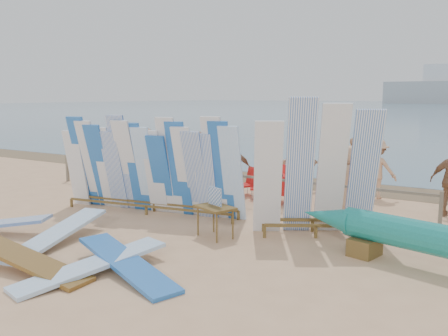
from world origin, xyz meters
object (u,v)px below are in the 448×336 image
Objects in this scene: beach_chair_left at (247,187)px; beach_chair_right at (259,190)px; side_surfboard_rack at (317,174)px; flat_board_a at (57,244)px; vendor_table at (215,221)px; beachgoer_5 at (298,166)px; beachgoer_4 at (235,169)px; beachgoer_8 at (340,175)px; beachgoer_11 at (147,148)px; flat_board_b at (92,274)px; beachgoer_7 at (356,166)px; beachgoer_0 at (124,157)px; beachgoer_6 at (349,179)px; stroller at (284,188)px; beachgoer_3 at (208,151)px; beachgoer_2 at (198,158)px; flat_board_c at (27,271)px; flat_board_d at (127,273)px; main_surfboard_rack at (150,170)px; beachgoer_9 at (377,169)px.

beach_chair_right is (0.56, -0.27, 0.01)m from beach_chair_left.
side_surfboard_rack is 1.10× the size of flat_board_a.
vendor_table is 5.55m from beachgoer_5.
beachgoer_8 is (3.01, 0.59, 0.00)m from beachgoer_4.
beach_chair_left is at bearing 62.05° from beachgoer_8.
beach_chair_left is 0.51× the size of beachgoer_11.
flat_board_b is 9.01m from beachgoer_7.
beachgoer_11 reaches higher than beach_chair_right.
beachgoer_0 reaches higher than beachgoer_6.
stroller reaches higher than flat_board_b.
vendor_table is 6.06m from beachgoer_7.
beachgoer_3 is at bearing -79.42° from beachgoer_4.
beachgoer_7 reaches higher than flat_board_b.
side_surfboard_rack is 1.69× the size of beachgoer_3.
beachgoer_8 is at bearing -3.10° from beachgoer_2.
vendor_table is 0.40× the size of flat_board_b.
stroller is 0.60× the size of beachgoer_6.
stroller is 3.76m from beachgoer_2.
beachgoer_3 reaches higher than stroller.
beachgoer_4 reaches higher than flat_board_b.
vendor_table reaches higher than beach_chair_left.
beach_chair_right is 1.77m from beachgoer_5.
beachgoer_3 reaches higher than vendor_table.
stroller is at bearing 5.79° from beachgoer_11.
flat_board_a is 6.95m from beachgoer_2.
flat_board_c is 11.96m from beachgoer_11.
flat_board_d is 8.52m from beachgoer_0.
side_surfboard_rack is 1.10× the size of flat_board_b.
flat_board_a is 6.77m from beachgoer_0.
beachgoer_5 is at bearing -64.64° from beachgoer_3.
flat_board_c is 7.29m from stroller.
beachgoer_4 is (-3.54, 0.34, -0.07)m from beachgoer_6.
flat_board_c is 10.52m from beachgoer_3.
beachgoer_5 is at bearing 115.17° from vendor_table.
main_surfboard_rack reaches higher than beachgoer_8.
flat_board_d is 2.59× the size of stroller.
beachgoer_8 is (1.32, 0.79, 0.38)m from stroller.
flat_board_d is 1.64× the size of beachgoer_11.
beachgoer_5 is (1.32, 8.85, 0.81)m from flat_board_c.
beachgoer_9 reaches higher than stroller.
vendor_table is 0.40× the size of flat_board_a.
beachgoer_3 is (1.40, 3.05, -0.04)m from beachgoer_0.
beach_chair_right is at bearing 70.72° from beachgoer_8.
flat_board_b is 6.78m from beach_chair_right.
stroller is 0.65× the size of beachgoer_4.
beachgoer_8 reaches higher than flat_board_b.
beachgoer_8 is (2.17, 0.64, 0.55)m from beach_chair_right.
beach_chair_right is 0.48× the size of beachgoer_2.
beachgoer_3 is 5.94m from beachgoer_7.
beachgoer_2 is at bearing 117.86° from side_surfboard_rack.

